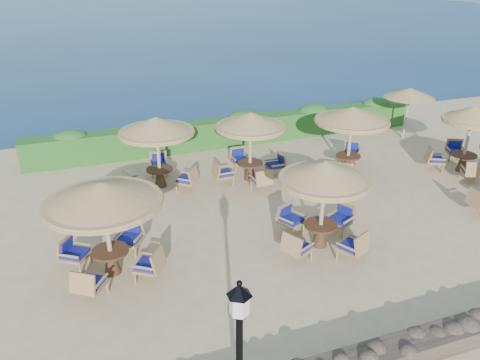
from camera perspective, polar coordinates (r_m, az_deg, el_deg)
ground at (r=15.53m, az=8.10°, el=-4.26°), size 120.00×120.00×0.00m
sea at (r=82.51m, az=-16.10°, el=18.60°), size 160.00×160.00×0.00m
hedge at (r=21.35m, az=-0.73°, el=5.96°), size 18.00×0.90×1.20m
stone_wall at (r=11.35m, az=23.36°, el=-17.36°), size 15.00×0.65×0.44m
extra_parasol at (r=23.00m, az=19.99°, el=9.93°), size 2.30×2.30×2.41m
cafe_set_0 at (r=12.19m, az=-16.17°, el=-3.63°), size 3.00×3.00×2.65m
cafe_set_1 at (r=13.17m, az=10.15°, el=-1.33°), size 2.82×2.82×2.65m
cafe_set_3 at (r=16.91m, az=-10.07°, el=5.08°), size 2.79×2.79×2.65m
cafe_set_4 at (r=17.24m, az=1.27°, el=5.42°), size 2.81×2.81×2.65m
cafe_set_5 at (r=18.35m, az=13.45°, el=6.77°), size 2.86×2.86×2.65m
cafe_set_6 at (r=20.12m, az=26.16°, el=5.32°), size 2.81×2.81×2.65m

